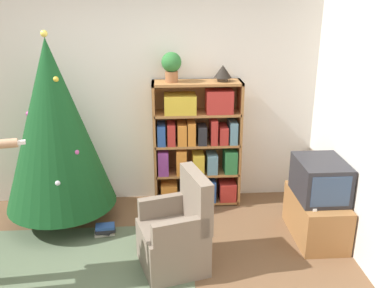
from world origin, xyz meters
The scene contains 11 objects.
wall_back centered at (0.00, 1.88, 1.30)m, with size 8.00×0.10×2.60m.
area_rug centered at (-0.45, 0.24, 0.00)m, with size 2.03×1.72×0.01m.
bookshelf centered at (0.72, 1.64, 0.72)m, with size 1.02×0.31×1.49m.
tv_stand centered at (1.89, 0.77, 0.23)m, with size 0.46×0.82×0.46m.
television centered at (1.89, 0.77, 0.66)m, with size 0.46×0.59×0.39m.
game_remote centered at (1.75, 0.53, 0.47)m, with size 0.04×0.12×0.02m.
christmas_tree centered at (-0.81, 1.30, 1.12)m, with size 1.18×1.18×2.09m.
armchair centered at (0.42, 0.36, 0.32)m, with size 0.70×0.69×0.92m.
potted_plant centered at (0.43, 1.65, 1.68)m, with size 0.22×0.22×0.33m.
table_lamp centered at (1.00, 1.65, 1.59)m, with size 0.20×0.20×0.18m.
book_pile_near_tree centered at (-0.32, 0.95, 0.06)m, with size 0.24×0.18×0.12m.
Camera 1 is at (0.32, -3.05, 2.45)m, focal length 40.00 mm.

